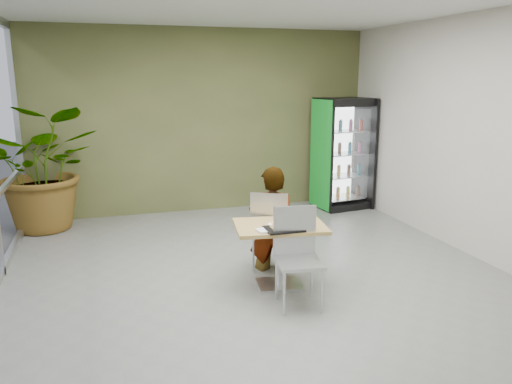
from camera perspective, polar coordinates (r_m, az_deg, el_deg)
ground at (r=5.98m, az=0.87°, el=-10.40°), size 7.00×7.00×0.00m
room_envelope at (r=5.54m, az=0.93°, el=4.96°), size 6.00×7.00×3.20m
dining_table at (r=5.71m, az=2.72°, el=-5.78°), size 1.09×0.84×0.75m
chair_far at (r=6.15m, az=1.60°, el=-3.75°), size 0.61×0.61×1.02m
chair_near at (r=5.32m, az=4.68°, el=-6.41°), size 0.52×0.52×1.04m
seated_woman at (r=6.24m, az=1.87°, el=-4.37°), size 0.71×0.61×1.62m
pizza_plate at (r=5.62m, az=2.50°, el=-3.62°), size 0.31×0.27×0.03m
soda_cup at (r=5.72m, az=5.12°, el=-2.74°), size 0.09×0.09×0.16m
napkin_stack at (r=5.40m, az=0.96°, el=-4.41°), size 0.18×0.18×0.02m
cafeteria_tray at (r=5.45m, az=3.20°, el=-4.25°), size 0.41×0.30×0.02m
beverage_fridge at (r=9.24m, az=9.93°, el=4.33°), size 1.00×0.81×2.00m
potted_plant at (r=8.46m, az=-22.94°, el=2.57°), size 2.02×1.82×1.97m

